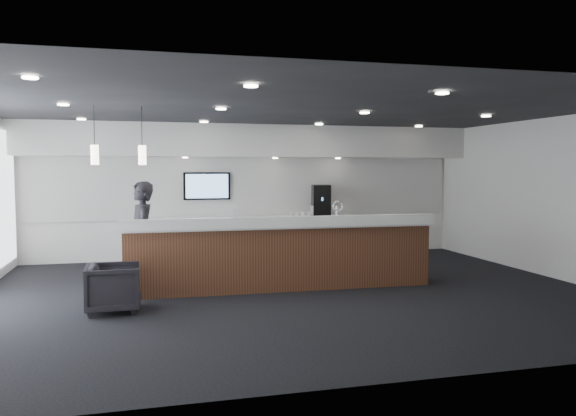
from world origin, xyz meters
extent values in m
plane|color=black|center=(0.00, 0.00, 0.00)|extent=(10.00, 10.00, 0.00)
cube|color=black|center=(0.00, 0.00, 3.00)|extent=(10.00, 8.00, 0.02)
cube|color=white|center=(0.00, 4.00, 1.50)|extent=(10.00, 0.02, 3.00)
cube|color=white|center=(5.00, 0.00, 1.50)|extent=(0.02, 8.00, 3.00)
cube|color=silver|center=(0.00, 3.55, 2.65)|extent=(10.00, 0.90, 0.70)
cube|color=silver|center=(0.00, 3.97, 1.60)|extent=(9.80, 0.06, 1.40)
cube|color=#919399|center=(0.00, 3.64, 0.45)|extent=(5.00, 0.60, 0.90)
cube|color=white|center=(0.00, 3.64, 0.93)|extent=(5.06, 0.66, 0.05)
cylinder|color=white|center=(-2.00, 3.32, 0.50)|extent=(0.60, 0.02, 0.02)
cylinder|color=white|center=(-1.00, 3.32, 0.50)|extent=(0.60, 0.02, 0.02)
cylinder|color=white|center=(0.00, 3.32, 0.50)|extent=(0.60, 0.02, 0.02)
cylinder|color=white|center=(1.00, 3.32, 0.50)|extent=(0.60, 0.02, 0.02)
cylinder|color=white|center=(2.00, 3.32, 0.50)|extent=(0.60, 0.02, 0.02)
cube|color=black|center=(-1.00, 3.91, 1.65)|extent=(1.05, 0.07, 0.62)
cube|color=#357AD4|center=(-1.00, 3.87, 1.65)|extent=(0.95, 0.01, 0.54)
cylinder|color=#FFE9C6|center=(-2.40, 0.80, 2.25)|extent=(0.12, 0.12, 0.30)
cylinder|color=#FFE9C6|center=(-3.10, 0.80, 2.25)|extent=(0.12, 0.12, 0.30)
cube|color=#492618|center=(-0.14, 0.43, 0.53)|extent=(5.17, 0.83, 1.05)
cube|color=white|center=(-0.14, 0.43, 1.08)|extent=(5.26, 0.91, 0.06)
cube|color=white|center=(-0.15, 0.02, 1.17)|extent=(5.24, 0.23, 0.18)
cylinder|color=white|center=(0.90, 0.50, 1.25)|extent=(0.04, 0.04, 0.28)
torus|color=white|center=(0.90, 0.44, 1.39)|extent=(0.19, 0.03, 0.19)
cube|color=black|center=(1.64, 3.70, 1.31)|extent=(0.48, 0.52, 0.71)
cube|color=white|center=(1.64, 3.45, 0.96)|extent=(0.26, 0.12, 0.02)
cube|color=white|center=(-0.43, 3.55, 1.05)|extent=(0.14, 0.07, 0.20)
cube|color=white|center=(1.43, 3.57, 1.07)|extent=(0.18, 0.06, 0.23)
imported|color=black|center=(-2.83, -0.53, 0.34)|extent=(0.77, 0.75, 0.69)
imported|color=black|center=(-2.44, 0.60, 0.92)|extent=(0.51, 0.72, 1.83)
imported|color=white|center=(1.45, 3.58, 1.00)|extent=(0.10, 0.10, 0.09)
imported|color=white|center=(1.31, 3.58, 1.00)|extent=(0.14, 0.14, 0.09)
imported|color=white|center=(1.17, 3.58, 1.00)|extent=(0.12, 0.12, 0.09)
imported|color=white|center=(1.03, 3.58, 1.00)|extent=(0.12, 0.12, 0.09)
imported|color=white|center=(0.89, 3.58, 1.00)|extent=(0.13, 0.13, 0.09)
camera|label=1|loc=(-2.40, -8.80, 2.04)|focal=35.00mm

